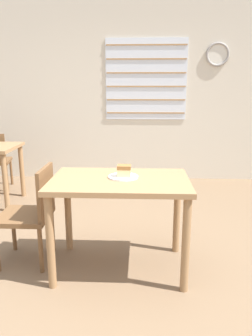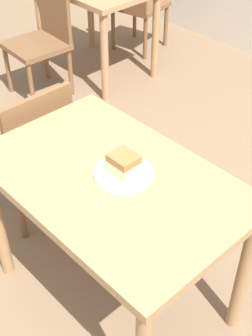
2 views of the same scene
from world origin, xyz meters
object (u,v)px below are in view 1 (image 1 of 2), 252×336
(chair_near_window, at_px, (32,211))
(cake_slice, at_px, (124,171))
(plate, at_px, (123,177))
(dining_table_near, at_px, (120,193))

(chair_near_window, distance_m, cake_slice, 0.86)
(chair_near_window, distance_m, plate, 0.83)
(chair_near_window, bearing_deg, plate, 87.63)
(chair_near_window, relative_size, plate, 3.49)
(dining_table_near, xyz_separation_m, chair_near_window, (-0.74, 0.07, -0.19))
(plate, bearing_deg, cake_slice, -46.15)
(plate, relative_size, cake_slice, 2.24)
(dining_table_near, relative_size, chair_near_window, 1.30)
(chair_near_window, relative_size, cake_slice, 7.79)
(dining_table_near, distance_m, chair_near_window, 0.77)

